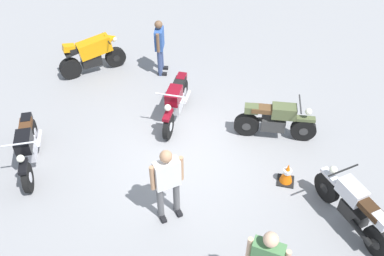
# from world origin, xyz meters

# --- Properties ---
(ground_plane) EXTENTS (40.00, 40.00, 0.00)m
(ground_plane) POSITION_xyz_m (0.00, 0.00, 0.00)
(ground_plane) COLOR gray
(motorcycle_olive_vintage) EXTENTS (1.96, 0.70, 1.07)m
(motorcycle_olive_vintage) POSITION_xyz_m (-1.93, -1.06, 0.49)
(motorcycle_olive_vintage) COLOR black
(motorcycle_olive_vintage) RESTS_ON ground
(motorcycle_black_cruiser) EXTENTS (1.02, 1.95, 1.09)m
(motorcycle_black_cruiser) POSITION_xyz_m (3.29, 1.10, 0.52)
(motorcycle_black_cruiser) COLOR black
(motorcycle_black_cruiser) RESTS_ON ground
(motorcycle_maroon_cruiser) EXTENTS (0.70, 2.09, 1.09)m
(motorcycle_maroon_cruiser) POSITION_xyz_m (0.53, -1.23, 0.52)
(motorcycle_maroon_cruiser) COLOR black
(motorcycle_maroon_cruiser) RESTS_ON ground
(motorcycle_orange_sportbike) EXTENTS (1.62, 1.40, 1.14)m
(motorcycle_orange_sportbike) POSITION_xyz_m (3.41, -2.75, 0.59)
(motorcycle_orange_sportbike) COLOR black
(motorcycle_orange_sportbike) RESTS_ON ground
(motorcycle_silver_cruiser) EXTENTS (1.38, 1.72, 1.09)m
(motorcycle_silver_cruiser) POSITION_xyz_m (-3.59, 1.20, 0.52)
(motorcycle_silver_cruiser) COLOR black
(motorcycle_silver_cruiser) RESTS_ON ground
(person_in_blue_shirt) EXTENTS (0.37, 0.64, 1.64)m
(person_in_blue_shirt) POSITION_xyz_m (1.51, -3.16, 0.93)
(person_in_blue_shirt) COLOR #384772
(person_in_blue_shirt) RESTS_ON ground
(person_in_white_shirt) EXTENTS (0.58, 0.53, 1.74)m
(person_in_white_shirt) POSITION_xyz_m (-0.09, 1.75, 1.00)
(person_in_white_shirt) COLOR #59595B
(person_in_white_shirt) RESTS_ON ground
(traffic_cone) EXTENTS (0.36, 0.36, 0.53)m
(traffic_cone) POSITION_xyz_m (-2.33, 0.35, 0.26)
(traffic_cone) COLOR black
(traffic_cone) RESTS_ON ground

